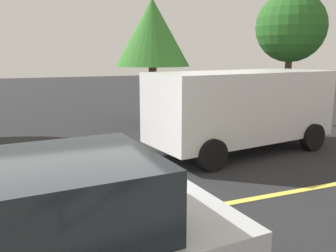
{
  "coord_description": "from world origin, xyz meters",
  "views": [
    {
      "loc": [
        -0.62,
        -5.17,
        2.63
      ],
      "look_at": [
        1.93,
        1.05,
        1.29
      ],
      "focal_mm": 38.15,
      "sensor_mm": 36.0,
      "label": 1
    }
  ],
  "objects": [
    {
      "name": "ground_plane",
      "position": [
        0.0,
        0.0,
        0.0
      ],
      "size": [
        80.0,
        80.0,
        0.0
      ],
      "primitive_type": "plane",
      "color": "#262628"
    },
    {
      "name": "tree_centre_verge",
      "position": [
        4.03,
        7.69,
        3.43
      ],
      "size": [
        2.79,
        2.79,
        4.69
      ],
      "color": "#513823",
      "rests_on": "ground_plane"
    },
    {
      "name": "white_van",
      "position": [
        4.94,
        3.02,
        1.27
      ],
      "size": [
        5.44,
        2.87,
        2.2
      ],
      "color": "white",
      "rests_on": "ground_plane"
    },
    {
      "name": "lane_marking_centre",
      "position": [
        3.0,
        0.0,
        0.01
      ],
      "size": [
        28.0,
        0.16,
        0.01
      ],
      "primitive_type": "cube",
      "color": "#E0D14C"
    },
    {
      "name": "car_silver_far_lane",
      "position": [
        -0.61,
        -1.94,
        0.85
      ],
      "size": [
        4.22,
        2.31,
        1.71
      ],
      "color": "#B7BABF",
      "rests_on": "ground_plane"
    },
    {
      "name": "tree_left_verge",
      "position": [
        8.78,
        5.75,
        3.63
      ],
      "size": [
        2.58,
        2.58,
        4.95
      ],
      "color": "#513823",
      "rests_on": "ground_plane"
    }
  ]
}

